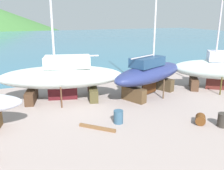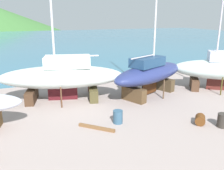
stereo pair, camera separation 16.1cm
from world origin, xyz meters
TOP-DOWN VIEW (x-y plane):
  - ground_plane at (0.00, -2.83)m, footprint 43.19×43.19m
  - sea_water at (0.00, 53.89)m, footprint 172.75×94.46m
  - sailboat_large_starboard at (5.77, -0.35)m, footprint 9.18×6.19m
  - sailboat_far_slipway at (-1.67, 1.15)m, footprint 10.77×5.63m
  - sailboat_small_center at (12.77, -1.37)m, footprint 8.80×7.22m
  - worker at (1.10, 2.68)m, footprint 0.50×0.38m
  - barrel_tipped_left at (5.89, -6.96)m, footprint 1.01×1.02m
  - barrel_rust_near at (0.87, -4.83)m, footprint 0.79×0.79m
  - barrel_tipped_right at (6.95, -7.82)m, footprint 0.93×0.93m
  - timber_plank_near at (-0.74, -5.19)m, footprint 1.94×1.85m

SIDE VIEW (x-z plane):
  - ground_plane at x=0.00m, z-range 0.00..0.00m
  - sea_water at x=0.00m, z-range 0.00..0.00m
  - timber_plank_near at x=-0.74m, z-range 0.00..0.19m
  - barrel_tipped_left at x=5.89m, z-range 0.00..0.65m
  - barrel_rust_near at x=0.87m, z-range 0.00..0.89m
  - barrel_tipped_right at x=6.95m, z-range 0.00..0.91m
  - worker at x=1.10m, z-range 0.03..1.72m
  - sailboat_large_starboard at x=5.77m, z-range -5.47..9.58m
  - sailboat_small_center at x=12.77m, z-range -4.73..8.86m
  - sailboat_far_slipway at x=-1.67m, z-range -6.65..10.86m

